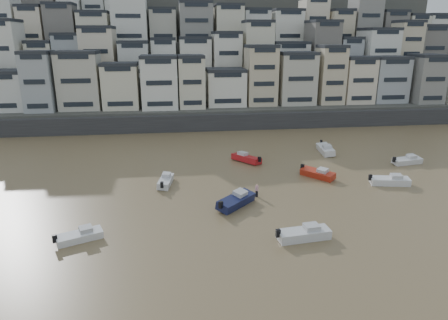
{
  "coord_description": "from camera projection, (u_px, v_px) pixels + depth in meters",
  "views": [
    {
      "loc": [
        -1.28,
        -19.58,
        19.61
      ],
      "look_at": [
        5.33,
        30.0,
        4.0
      ],
      "focal_mm": 32.0,
      "sensor_mm": 36.0,
      "label": 1
    }
  ],
  "objects": [
    {
      "name": "boat_j",
      "position": [
        79.0,
        235.0,
        39.67
      ],
      "size": [
        5.07,
        3.35,
        1.32
      ],
      "primitive_type": null,
      "rotation": [
        0.0,
        0.0,
        0.4
      ],
      "color": "silver",
      "rests_on": "ground"
    },
    {
      "name": "boat_i",
      "position": [
        325.0,
        148.0,
        69.57
      ],
      "size": [
        2.76,
        6.57,
        1.74
      ],
      "primitive_type": null,
      "rotation": [
        0.0,
        0.0,
        -1.68
      ],
      "color": "silver",
      "rests_on": "ground"
    },
    {
      "name": "boat_d",
      "position": [
        390.0,
        179.0,
        54.71
      ],
      "size": [
        5.95,
        2.92,
        1.55
      ],
      "primitive_type": null,
      "rotation": [
        0.0,
        0.0,
        -0.19
      ],
      "color": "silver",
      "rests_on": "ground"
    },
    {
      "name": "person_pink",
      "position": [
        257.0,
        190.0,
        50.58
      ],
      "size": [
        0.44,
        0.44,
        1.74
      ],
      "primitive_type": null,
      "color": "#D294A3",
      "rests_on": "ground"
    },
    {
      "name": "boat_e",
      "position": [
        318.0,
        173.0,
        57.49
      ],
      "size": [
        4.86,
        5.44,
        1.51
      ],
      "primitive_type": null,
      "rotation": [
        0.0,
        0.0,
        -0.9
      ],
      "color": "#A32514",
      "rests_on": "ground"
    },
    {
      "name": "harbor_wall",
      "position": [
        224.0,
        122.0,
        86.77
      ],
      "size": [
        140.0,
        3.0,
        3.5
      ],
      "primitive_type": "cube",
      "color": "#38383A",
      "rests_on": "ground"
    },
    {
      "name": "hillside",
      "position": [
        222.0,
        58.0,
        121.72
      ],
      "size": [
        141.04,
        66.0,
        50.0
      ],
      "color": "#4C4C47",
      "rests_on": "ground"
    },
    {
      "name": "boat_f",
      "position": [
        166.0,
        180.0,
        54.74
      ],
      "size": [
        2.63,
        5.51,
        1.44
      ],
      "primitive_type": null,
      "rotation": [
        0.0,
        0.0,
        1.4
      ],
      "color": "silver",
      "rests_on": "ground"
    },
    {
      "name": "boat_a",
      "position": [
        304.0,
        232.0,
        40.01
      ],
      "size": [
        6.05,
        2.56,
        1.6
      ],
      "primitive_type": null,
      "rotation": [
        0.0,
        0.0,
        0.11
      ],
      "color": "silver",
      "rests_on": "ground"
    },
    {
      "name": "boat_h",
      "position": [
        246.0,
        157.0,
        64.66
      ],
      "size": [
        5.04,
        5.6,
        1.55
      ],
      "primitive_type": null,
      "rotation": [
        0.0,
        0.0,
        2.25
      ],
      "color": "#A71418",
      "rests_on": "ground"
    },
    {
      "name": "boat_g",
      "position": [
        407.0,
        160.0,
        63.55
      ],
      "size": [
        5.52,
        2.58,
        1.45
      ],
      "primitive_type": null,
      "rotation": [
        0.0,
        0.0,
        0.16
      ],
      "color": "silver",
      "rests_on": "ground"
    },
    {
      "name": "boat_c",
      "position": [
        236.0,
        199.0,
        47.8
      ],
      "size": [
        5.86,
        5.8,
        1.69
      ],
      "primitive_type": null,
      "rotation": [
        0.0,
        0.0,
        0.78
      ],
      "color": "#14193F",
      "rests_on": "ground"
    }
  ]
}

